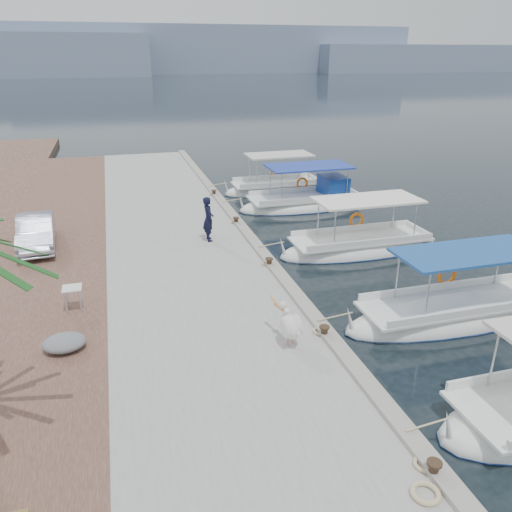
# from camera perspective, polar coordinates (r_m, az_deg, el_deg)

# --- Properties ---
(ground) EXTENTS (400.00, 400.00, 0.00)m
(ground) POSITION_cam_1_polar(r_m,az_deg,el_deg) (17.03, 4.13, -4.56)
(ground) COLOR black
(ground) RESTS_ON ground
(concrete_quay) EXTENTS (6.00, 40.00, 0.50)m
(concrete_quay) POSITION_cam_1_polar(r_m,az_deg,el_deg) (20.75, -8.41, 1.05)
(concrete_quay) COLOR gray
(concrete_quay) RESTS_ON ground
(quay_curb) EXTENTS (0.44, 40.00, 0.12)m
(quay_curb) POSITION_cam_1_polar(r_m,az_deg,el_deg) (21.14, -0.98, 2.59)
(quay_curb) COLOR gray
(quay_curb) RESTS_ON concrete_quay
(cobblestone_strip) EXTENTS (4.00, 40.00, 0.50)m
(cobblestone_strip) POSITION_cam_1_polar(r_m,az_deg,el_deg) (20.79, -22.16, -0.37)
(cobblestone_strip) COLOR brown
(cobblestone_strip) RESTS_ON ground
(distant_hills) EXTENTS (330.00, 60.00, 18.00)m
(distant_hills) POSITION_cam_1_polar(r_m,az_deg,el_deg) (218.56, -7.24, 21.99)
(distant_hills) COLOR #7586A2
(distant_hills) RESTS_ON ground
(fishing_caique_b) EXTENTS (7.43, 2.15, 2.83)m
(fishing_caique_b) POSITION_cam_1_polar(r_m,az_deg,el_deg) (16.70, 21.74, -6.31)
(fishing_caique_b) COLOR white
(fishing_caique_b) RESTS_ON ground
(fishing_caique_c) EXTENTS (7.06, 2.24, 2.83)m
(fishing_caique_c) POSITION_cam_1_polar(r_m,az_deg,el_deg) (21.16, 11.79, 0.88)
(fishing_caique_c) COLOR white
(fishing_caique_c) RESTS_ON ground
(fishing_caique_d) EXTENTS (7.21, 2.55, 2.83)m
(fishing_caique_d) POSITION_cam_1_polar(r_m,az_deg,el_deg) (26.91, 5.76, 5.97)
(fishing_caique_d) COLOR white
(fishing_caique_d) RESTS_ON ground
(fishing_caique_e) EXTENTS (6.27, 2.21, 2.83)m
(fishing_caique_e) POSITION_cam_1_polar(r_m,az_deg,el_deg) (29.84, 2.31, 7.56)
(fishing_caique_e) COLOR white
(fishing_caique_e) RESTS_ON ground
(mooring_bollards) EXTENTS (0.28, 20.28, 0.33)m
(mooring_bollards) POSITION_cam_1_polar(r_m,az_deg,el_deg) (17.92, 1.52, -0.65)
(mooring_bollards) COLOR black
(mooring_bollards) RESTS_ON concrete_quay
(pelican) EXTENTS (0.64, 1.42, 1.10)m
(pelican) POSITION_cam_1_polar(r_m,az_deg,el_deg) (13.16, 3.90, -7.86)
(pelican) COLOR tan
(pelican) RESTS_ON concrete_quay
(fisherman) EXTENTS (0.47, 0.69, 1.84)m
(fisherman) POSITION_cam_1_polar(r_m,az_deg,el_deg) (20.33, -5.47, 4.24)
(fisherman) COLOR black
(fisherman) RESTS_ON concrete_quay
(parked_car) EXTENTS (1.61, 3.89, 1.25)m
(parked_car) POSITION_cam_1_polar(r_m,az_deg,el_deg) (21.43, -23.84, 2.52)
(parked_car) COLOR #B2B7CB
(parked_car) RESTS_ON cobblestone_strip
(tarp_bundle) EXTENTS (1.10, 0.90, 0.40)m
(tarp_bundle) POSITION_cam_1_polar(r_m,az_deg,el_deg) (13.99, -21.07, -9.23)
(tarp_bundle) COLOR slate
(tarp_bundle) RESTS_ON cobblestone_strip
(folding_table) EXTENTS (0.55, 0.55, 0.73)m
(folding_table) POSITION_cam_1_polar(r_m,az_deg,el_deg) (15.80, -20.21, -4.07)
(folding_table) COLOR silver
(folding_table) RESTS_ON cobblestone_strip
(rope_coil) EXTENTS (0.54, 0.54, 0.10)m
(rope_coil) POSITION_cam_1_polar(r_m,az_deg,el_deg) (10.04, 18.80, -24.28)
(rope_coil) COLOR #C6B284
(rope_coil) RESTS_ON concrete_quay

